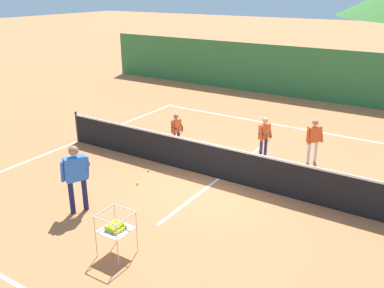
{
  "coord_description": "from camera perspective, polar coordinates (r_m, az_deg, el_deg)",
  "views": [
    {
      "loc": [
        4.9,
        -9.09,
        4.96
      ],
      "look_at": [
        -0.74,
        -0.22,
        0.94
      ],
      "focal_mm": 38.75,
      "sensor_mm": 36.0,
      "label": 1
    }
  ],
  "objects": [
    {
      "name": "windscreen_fence",
      "position": [
        19.82,
        17.74,
        8.97
      ],
      "size": [
        24.1,
        0.08,
        2.38
      ],
      "primitive_type": "cube",
      "color": "#33753D",
      "rests_on": "ground"
    },
    {
      "name": "tennis_ball_3",
      "position": [
        11.18,
        -7.53,
        -5.4
      ],
      "size": [
        0.07,
        0.07,
        0.07
      ],
      "primitive_type": "sphere",
      "color": "yellow",
      "rests_on": "ground"
    },
    {
      "name": "ball_cart",
      "position": [
        8.29,
        -10.49,
        -11.22
      ],
      "size": [
        0.58,
        0.58,
        0.9
      ],
      "color": "#B7B7BC",
      "rests_on": "ground"
    },
    {
      "name": "ground_plane",
      "position": [
        11.45,
        3.7,
        -4.78
      ],
      "size": [
        120.0,
        120.0,
        0.0
      ],
      "primitive_type": "plane",
      "color": "#C67042"
    },
    {
      "name": "line_service_center",
      "position": [
        11.45,
        3.71,
        -4.77
      ],
      "size": [
        0.08,
        5.62,
        0.01
      ],
      "primitive_type": "cube",
      "color": "white",
      "rests_on": "ground"
    },
    {
      "name": "tennis_net",
      "position": [
        11.24,
        3.76,
        -2.49
      ],
      "size": [
        11.01,
        0.08,
        1.05
      ],
      "color": "#333338",
      "rests_on": "ground"
    },
    {
      "name": "student_1",
      "position": [
        12.67,
        9.94,
        1.35
      ],
      "size": [
        0.42,
        0.68,
        1.3
      ],
      "color": "navy",
      "rests_on": "ground"
    },
    {
      "name": "line_baseline_far",
      "position": [
        16.03,
        13.02,
        2.36
      ],
      "size": [
        10.95,
        0.08,
        0.01
      ],
      "primitive_type": "cube",
      "color": "white",
      "rests_on": "ground"
    },
    {
      "name": "student_2",
      "position": [
        12.66,
        16.42,
        0.91
      ],
      "size": [
        0.46,
        0.52,
        1.35
      ],
      "color": "silver",
      "rests_on": "ground"
    },
    {
      "name": "student_0",
      "position": [
        13.2,
        -2.15,
        2.18
      ],
      "size": [
        0.39,
        0.58,
        1.19
      ],
      "color": "black",
      "rests_on": "ground"
    },
    {
      "name": "line_sideline_west",
      "position": [
        14.66,
        -15.37,
        0.38
      ],
      "size": [
        0.08,
        11.07,
        0.01
      ],
      "primitive_type": "cube",
      "color": "white",
      "rests_on": "ground"
    },
    {
      "name": "tennis_ball_1",
      "position": [
        11.9,
        -6.04,
        -3.64
      ],
      "size": [
        0.07,
        0.07,
        0.07
      ],
      "primitive_type": "sphere",
      "color": "yellow",
      "rests_on": "ground"
    },
    {
      "name": "instructor",
      "position": [
        9.79,
        -15.68,
        -3.84
      ],
      "size": [
        0.51,
        0.83,
        1.65
      ],
      "color": "#191E4C",
      "rests_on": "ground"
    }
  ]
}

